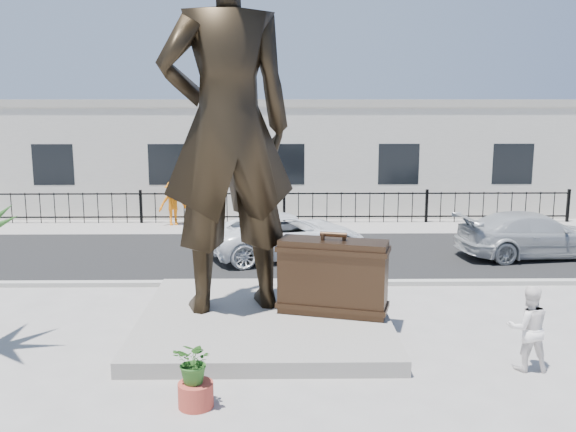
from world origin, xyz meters
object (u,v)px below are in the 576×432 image
Objects in this scene: tourist at (528,328)px; car_white at (287,235)px; statue at (227,126)px; suitcase at (333,277)px.

car_white is (-4.19, 8.26, -0.10)m from tourist.
tourist is (5.49, -2.67, -3.43)m from statue.
suitcase is at bearing 168.51° from car_white.
statue is 6.74m from car_white.
statue reaches higher than tourist.
tourist is at bearing -173.06° from car_white.
suitcase is 1.44× the size of tourist.
car_white is at bearing -119.37° from statue.
statue is 5.03× the size of tourist.
tourist is 9.27m from car_white.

